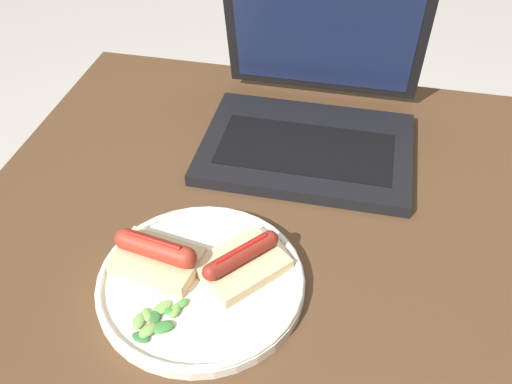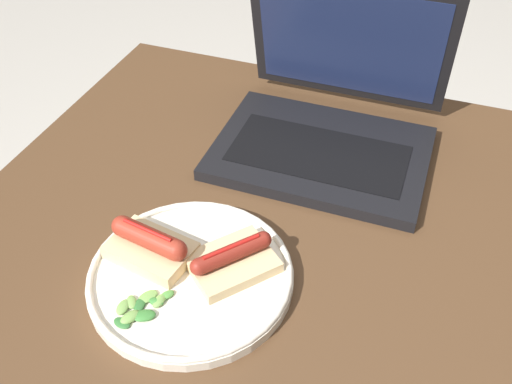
% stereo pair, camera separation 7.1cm
% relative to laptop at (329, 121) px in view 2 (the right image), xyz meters
% --- Properties ---
extents(desk, '(1.04, 0.79, 0.74)m').
position_rel_laptop_xyz_m(desk, '(0.09, -0.20, -0.12)').
color(desk, '#4C331E').
rests_on(desk, ground_plane).
extents(laptop, '(0.31, 0.28, 0.23)m').
position_rel_laptop_xyz_m(laptop, '(0.00, 0.00, 0.00)').
color(laptop, black).
rests_on(laptop, desk).
extents(plate, '(0.24, 0.24, 0.02)m').
position_rel_laptop_xyz_m(plate, '(-0.08, -0.32, -0.03)').
color(plate, silver).
rests_on(plate, desk).
extents(sausage_toast_left, '(0.12, 0.12, 0.04)m').
position_rel_laptop_xyz_m(sausage_toast_left, '(-0.04, -0.29, -0.02)').
color(sausage_toast_left, '#D6B784').
rests_on(sausage_toast_left, plate).
extents(sausage_toast_middle, '(0.11, 0.08, 0.05)m').
position_rel_laptop_xyz_m(sausage_toast_middle, '(-0.14, -0.31, -0.01)').
color(sausage_toast_middle, '#D6B784').
rests_on(sausage_toast_middle, plate).
extents(salad_pile, '(0.05, 0.07, 0.01)m').
position_rel_laptop_xyz_m(salad_pile, '(-0.11, -0.39, -0.03)').
color(salad_pile, '#709E4C').
rests_on(salad_pile, plate).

